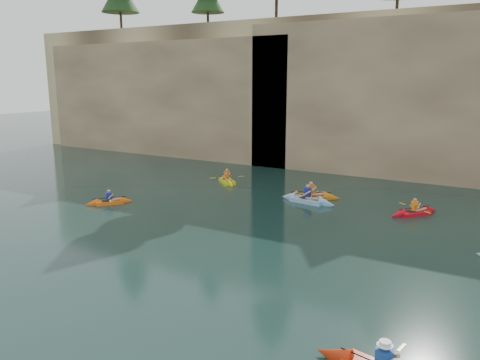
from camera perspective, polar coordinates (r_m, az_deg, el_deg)
The scene contains 11 objects.
ground at distance 15.67m, azimuth -4.15°, elevation -14.16°, with size 160.00×160.00×0.00m, color black.
cliff at distance 42.33m, azimuth 19.52°, elevation 10.29°, with size 70.00×16.00×12.00m, color tan.
cliff_slab_west at distance 44.17m, azimuth -9.40°, elevation 9.94°, with size 26.00×2.40×10.56m, color tan.
cliff_slab_center at distance 34.70m, azimuth 20.42°, elevation 9.44°, with size 24.00×2.40×11.40m, color tan.
sea_cave_west at distance 42.68m, azimuth -7.71°, elevation 5.49°, with size 4.50×1.00×4.00m, color black.
sea_cave_center at distance 35.98m, azimuth 10.30°, elevation 3.51°, with size 3.50×1.00×3.20m, color black.
kayaker_orange at distance 27.87m, azimuth 8.61°, elevation -2.00°, with size 3.46×2.38×1.30m.
kayaker_red_far at distance 26.03m, azimuth 20.46°, elevation -3.72°, with size 2.39×2.84×1.12m.
kayaker_yellow at distance 31.77m, azimuth -1.58°, elevation -0.11°, with size 2.68×2.60×1.23m.
kayaker_ltblue_mid at distance 27.07m, azimuth 8.22°, elevation -2.41°, with size 3.53×2.56×1.32m.
kayaker_extra_west at distance 27.51m, azimuth -15.65°, elevation -2.58°, with size 2.16×2.43×1.03m.
Camera 1 is at (7.95, -11.56, 6.97)m, focal length 35.00 mm.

